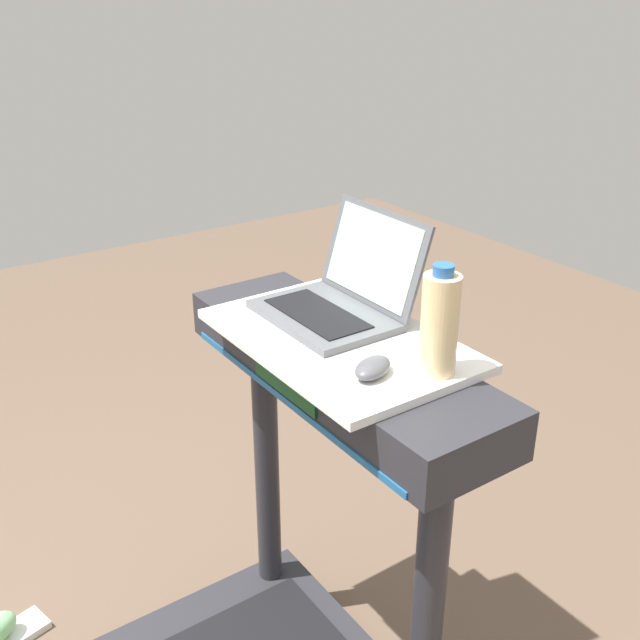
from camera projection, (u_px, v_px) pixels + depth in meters
The scene contains 4 objects.
desk_board at pixel (339, 339), 1.66m from camera, with size 0.61×0.39×0.02m, color white.
laptop at pixel (340, 296), 1.74m from camera, with size 0.33×0.29×0.23m.
computer_mouse at pixel (373, 368), 1.49m from camera, with size 0.06×0.10×0.03m, color #4C4C51.
water_bottle at pixel (440, 324), 1.46m from camera, with size 0.08×0.08×0.23m.
Camera 1 is at (1.21, -0.19, 1.82)m, focal length 42.13 mm.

